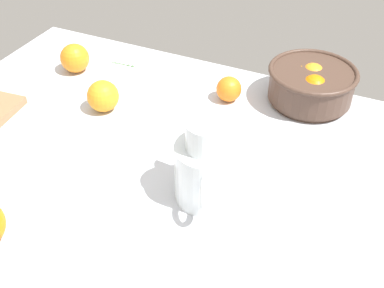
{
  "coord_description": "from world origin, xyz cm",
  "views": [
    {
      "loc": [
        30.38,
        -70.63,
        69.57
      ],
      "look_at": [
        -1.23,
        -1.74,
        7.73
      ],
      "focal_mm": 44.74,
      "sensor_mm": 36.0,
      "label": 1
    }
  ],
  "objects_px": {
    "loose_orange_2": "(103,96)",
    "fruit_bowl": "(312,84)",
    "juice_pitcher": "(206,171)",
    "loose_orange_3": "(229,89)",
    "loose_orange_0": "(75,58)"
  },
  "relations": [
    {
      "from": "loose_orange_2",
      "to": "fruit_bowl",
      "type": "bearing_deg",
      "value": 28.45
    },
    {
      "from": "fruit_bowl",
      "to": "juice_pitcher",
      "type": "height_order",
      "value": "juice_pitcher"
    },
    {
      "from": "loose_orange_3",
      "to": "loose_orange_0",
      "type": "bearing_deg",
      "value": -174.51
    },
    {
      "from": "juice_pitcher",
      "to": "loose_orange_3",
      "type": "relative_size",
      "value": 2.91
    },
    {
      "from": "loose_orange_3",
      "to": "fruit_bowl",
      "type": "bearing_deg",
      "value": 22.23
    },
    {
      "from": "juice_pitcher",
      "to": "loose_orange_2",
      "type": "xyz_separation_m",
      "value": [
        -0.35,
        0.17,
        -0.03
      ]
    },
    {
      "from": "fruit_bowl",
      "to": "juice_pitcher",
      "type": "xyz_separation_m",
      "value": [
        -0.11,
        -0.42,
        0.01
      ]
    },
    {
      "from": "juice_pitcher",
      "to": "loose_orange_2",
      "type": "distance_m",
      "value": 0.39
    },
    {
      "from": "juice_pitcher",
      "to": "loose_orange_3",
      "type": "bearing_deg",
      "value": 103.7
    },
    {
      "from": "fruit_bowl",
      "to": "loose_orange_2",
      "type": "height_order",
      "value": "fruit_bowl"
    },
    {
      "from": "loose_orange_2",
      "to": "loose_orange_3",
      "type": "xyz_separation_m",
      "value": [
        0.27,
        0.17,
        -0.01
      ]
    },
    {
      "from": "loose_orange_0",
      "to": "fruit_bowl",
      "type": "bearing_deg",
      "value": 10.79
    },
    {
      "from": "loose_orange_3",
      "to": "loose_orange_2",
      "type": "bearing_deg",
      "value": -147.49
    },
    {
      "from": "loose_orange_2",
      "to": "loose_orange_3",
      "type": "relative_size",
      "value": 1.22
    },
    {
      "from": "fruit_bowl",
      "to": "loose_orange_2",
      "type": "bearing_deg",
      "value": -151.55
    }
  ]
}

